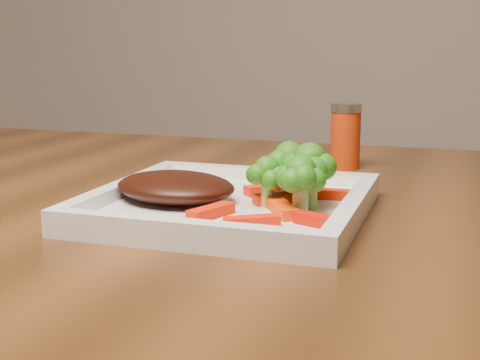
% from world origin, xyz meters
% --- Properties ---
extents(plate, '(0.27, 0.27, 0.01)m').
position_xyz_m(plate, '(0.01, -0.06, 0.76)').
color(plate, white).
rests_on(plate, dining_table).
extents(steak, '(0.15, 0.13, 0.03)m').
position_xyz_m(steak, '(-0.05, -0.07, 0.78)').
color(steak, black).
rests_on(steak, plate).
extents(broccoli_0, '(0.07, 0.07, 0.07)m').
position_xyz_m(broccoli_0, '(0.06, -0.03, 0.80)').
color(broccoli_0, '#327B14').
rests_on(broccoli_0, plate).
extents(broccoli_1, '(0.06, 0.06, 0.06)m').
position_xyz_m(broccoli_1, '(0.09, -0.06, 0.79)').
color(broccoli_1, '#387313').
rests_on(broccoli_1, plate).
extents(broccoli_2, '(0.07, 0.07, 0.06)m').
position_xyz_m(broccoli_2, '(0.09, -0.09, 0.79)').
color(broccoli_2, '#115B0F').
rests_on(broccoli_2, plate).
extents(broccoli_3, '(0.06, 0.06, 0.06)m').
position_xyz_m(broccoli_3, '(0.05, -0.06, 0.79)').
color(broccoli_3, '#106212').
rests_on(broccoli_3, plate).
extents(carrot_0, '(0.05, 0.04, 0.01)m').
position_xyz_m(carrot_0, '(0.06, -0.15, 0.77)').
color(carrot_0, red).
rests_on(carrot_0, plate).
extents(carrot_1, '(0.05, 0.03, 0.01)m').
position_xyz_m(carrot_1, '(0.12, -0.12, 0.77)').
color(carrot_1, red).
rests_on(carrot_1, plate).
extents(carrot_2, '(0.03, 0.06, 0.01)m').
position_xyz_m(carrot_2, '(0.01, -0.12, 0.77)').
color(carrot_2, red).
rests_on(carrot_2, plate).
extents(carrot_3, '(0.05, 0.02, 0.01)m').
position_xyz_m(carrot_3, '(0.11, -0.01, 0.77)').
color(carrot_3, red).
rests_on(carrot_3, plate).
extents(carrot_4, '(0.05, 0.05, 0.01)m').
position_xyz_m(carrot_4, '(0.04, -0.01, 0.77)').
color(carrot_4, '#F92204').
rests_on(carrot_4, plate).
extents(carrot_5, '(0.05, 0.06, 0.01)m').
position_xyz_m(carrot_5, '(0.07, -0.09, 0.77)').
color(carrot_5, '#FF3A04').
rests_on(carrot_5, plate).
extents(carrot_6, '(0.06, 0.05, 0.01)m').
position_xyz_m(carrot_6, '(0.06, -0.05, 0.77)').
color(carrot_6, red).
rests_on(carrot_6, plate).
extents(spice_shaker, '(0.04, 0.04, 0.09)m').
position_xyz_m(spice_shaker, '(0.08, 0.23, 0.80)').
color(spice_shaker, '#AA2C09').
rests_on(spice_shaker, dining_table).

